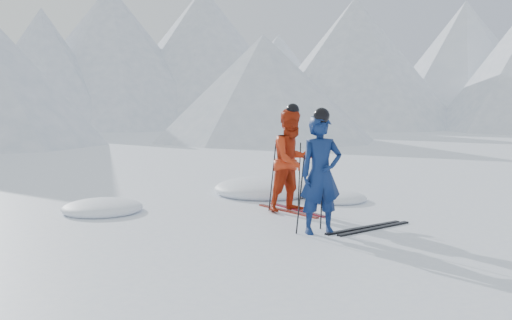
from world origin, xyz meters
TOP-DOWN VIEW (x-y plane):
  - ground at (0.00, 0.00)m, footprint 160.00×160.00m
  - mountain_range at (5.71, 35.31)m, footprint 106.15×62.94m
  - skier_blue at (-1.45, -0.90)m, footprint 0.81×0.66m
  - skier_red at (-0.68, 0.84)m, footprint 0.99×0.78m
  - pole_blue_left at (-1.75, -0.75)m, footprint 0.13×0.09m
  - pole_blue_right at (-1.20, -0.65)m, footprint 0.13×0.08m
  - pole_red_left at (-0.98, 1.09)m, footprint 0.13×0.10m
  - pole_red_right at (-0.38, 0.99)m, footprint 0.13×0.09m
  - ski_worn_left at (-0.80, 0.84)m, footprint 0.18×1.70m
  - ski_worn_right at (-0.56, 0.84)m, footprint 0.11×1.70m
  - ski_loose_a at (-0.62, -1.06)m, footprint 1.70×0.11m
  - ski_loose_b at (-0.52, -1.21)m, footprint 1.70×0.17m
  - snow_lumps at (-0.51, 2.72)m, footprint 6.10×3.57m

SIDE VIEW (x-z plane):
  - ground at x=0.00m, z-range 0.00..0.00m
  - snow_lumps at x=-0.51m, z-range -0.27..0.27m
  - ski_worn_left at x=-0.80m, z-range 0.00..0.03m
  - ski_worn_right at x=-0.56m, z-range 0.00..0.03m
  - ski_loose_a at x=-0.62m, z-range 0.00..0.03m
  - ski_loose_b at x=-0.52m, z-range 0.00..0.03m
  - pole_blue_left at x=-1.75m, z-range 0.00..1.28m
  - pole_blue_right at x=-1.20m, z-range 0.00..1.28m
  - pole_red_left at x=-0.98m, z-range 0.00..1.34m
  - pole_red_right at x=-0.38m, z-range 0.00..1.34m
  - skier_blue at x=-1.45m, z-range 0.00..1.92m
  - skier_red at x=-0.68m, z-range 0.00..2.01m
  - mountain_range at x=5.71m, z-range -1.04..14.49m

